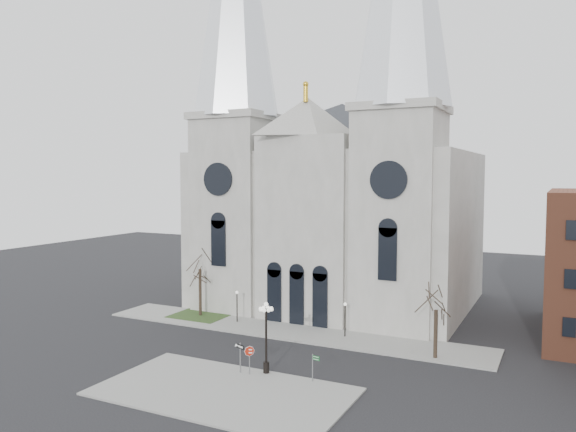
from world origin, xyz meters
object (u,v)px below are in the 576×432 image
at_px(stop_sign, 249,354).
at_px(one_way_sign, 240,353).
at_px(street_name_sign, 313,365).
at_px(globe_lamp, 266,329).

bearing_deg(stop_sign, one_way_sign, 159.48).
bearing_deg(one_way_sign, street_name_sign, 29.74).
height_order(stop_sign, globe_lamp, globe_lamp).
bearing_deg(globe_lamp, stop_sign, -140.60).
height_order(globe_lamp, one_way_sign, globe_lamp).
xyz_separation_m(stop_sign, globe_lamp, (1.01, 0.83, 1.89)).
xyz_separation_m(globe_lamp, street_name_sign, (4.02, -0.03, -2.27)).
relative_size(stop_sign, one_way_sign, 0.95).
xyz_separation_m(one_way_sign, street_name_sign, (5.85, 0.80, -0.35)).
xyz_separation_m(globe_lamp, one_way_sign, (-1.83, -0.83, -1.92)).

